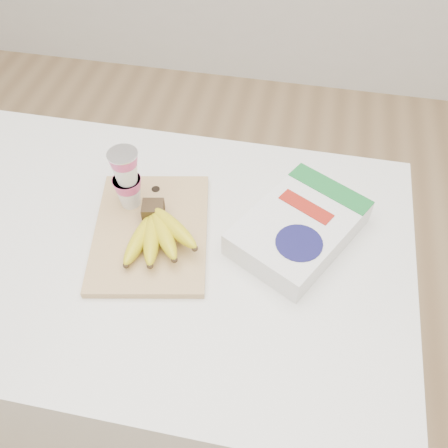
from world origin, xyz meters
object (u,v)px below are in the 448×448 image
cutting_board (151,232)px  yogurt_stack (126,178)px  cereal_box (299,228)px  bananas (157,232)px  table (167,338)px

cutting_board → yogurt_stack: 0.13m
cutting_board → cereal_box: cereal_box is taller
bananas → yogurt_stack: size_ratio=1.20×
yogurt_stack → cereal_box: bearing=-1.5°
yogurt_stack → cereal_box: yogurt_stack is taller
table → cereal_box: cereal_box is taller
bananas → table: bearing=-171.1°
table → cereal_box: 0.57m
bananas → cereal_box: bearing=15.5°
cutting_board → yogurt_stack: yogurt_stack is taller
table → yogurt_stack: 0.55m
yogurt_stack → table: bearing=-53.8°
bananas → cereal_box: bananas is taller
table → cutting_board: 0.44m
table → cereal_box: bearing=15.1°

